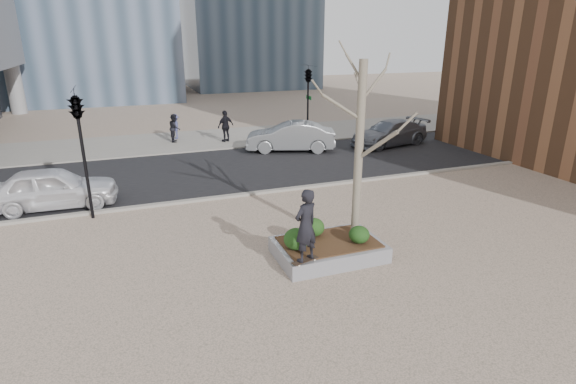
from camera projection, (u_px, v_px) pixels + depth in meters
name	position (u px, v px, depth m)	size (l,w,h in m)	color
ground	(296.00, 262.00, 12.69)	(120.00, 120.00, 0.00)	tan
street	(220.00, 170.00, 21.54)	(60.00, 8.00, 0.02)	black
far_sidewalk	(195.00, 140.00, 27.74)	(60.00, 6.00, 0.02)	gray
planter	(328.00, 250.00, 12.95)	(3.00, 2.00, 0.45)	gray
planter_mulch	(329.00, 242.00, 12.87)	(2.70, 1.70, 0.04)	#382314
sycamore_tree	(360.00, 123.00, 12.39)	(2.80, 2.80, 6.60)	gray
shrub_left	(296.00, 239.00, 12.31)	(0.71, 0.71, 0.60)	#163B12
shrub_middle	(314.00, 227.00, 13.14)	(0.64, 0.64, 0.55)	#173B12
shrub_right	(359.00, 235.00, 12.70)	(0.59, 0.59, 0.50)	#173611
skateboard	(305.00, 261.00, 11.72)	(0.78, 0.20, 0.07)	black
skateboarder	(306.00, 226.00, 11.39)	(0.71, 0.47, 1.95)	black
police_car	(53.00, 188.00, 16.50)	(1.80, 4.49, 1.53)	white
car_silver	(290.00, 137.00, 24.83)	(1.70, 4.88, 1.61)	gray
car_third	(389.00, 133.00, 26.23)	(2.01, 4.93, 1.43)	slate
pedestrian_a	(175.00, 128.00, 27.02)	(0.81, 0.63, 1.68)	black
pedestrian_b	(175.00, 126.00, 27.82)	(1.00, 0.57, 1.54)	#424778
pedestrian_c	(226.00, 126.00, 27.00)	(1.11, 0.46, 1.89)	black
traffic_light_near	(84.00, 156.00, 15.09)	(0.60, 2.48, 4.50)	black
traffic_light_far	(308.00, 103.00, 27.04)	(0.60, 2.48, 4.50)	black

